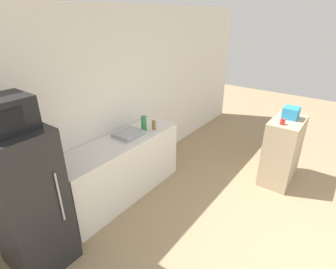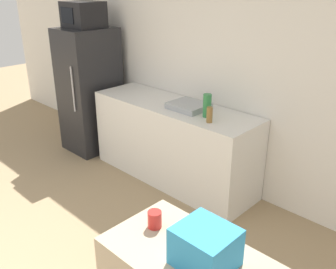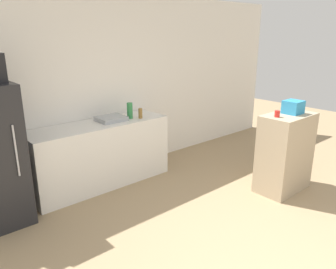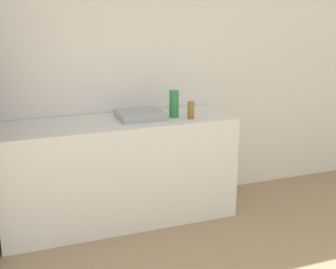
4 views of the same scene
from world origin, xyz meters
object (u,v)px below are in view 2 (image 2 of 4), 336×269
Objects in this scene: microwave at (83,15)px; basket at (205,247)px; bottle_short at (210,115)px; jar at (155,219)px; bottle_tall at (207,106)px; refrigerator at (90,91)px.

basket is (3.19, -1.65, -0.58)m from microwave.
jar is at bearing -59.84° from bottle_short.
jar is at bearing 174.88° from basket.
jar reaches higher than bottle_tall.
refrigerator reaches higher than bottle_short.
refrigerator reaches higher than basket.
bottle_short is (1.95, -0.03, 0.17)m from refrigerator.
bottle_tall is at bearing 128.23° from basket.
jar is at bearing -29.48° from refrigerator.
refrigerator is at bearing -177.88° from bottle_tall.
bottle_tall is 0.98× the size of basket.
basket is at bearing -52.45° from bottle_short.
refrigerator is at bearing 179.04° from bottle_short.
microwave is 3.36m from jar.
bottle_short is (0.11, -0.10, -0.04)m from bottle_tall.
microwave is at bearing 150.54° from jar.
bottle_short is at bearing -42.36° from bottle_tall.
bottle_short is (1.95, -0.03, -0.75)m from microwave.
bottle_tall is 2.74× the size of jar.
basket reaches higher than jar.
jar is (0.92, -1.59, 0.14)m from bottle_short.
bottle_short is at bearing -0.96° from refrigerator.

